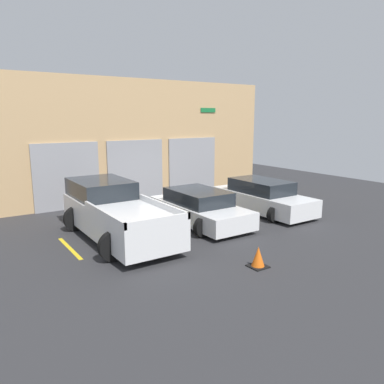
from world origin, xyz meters
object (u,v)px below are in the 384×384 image
object	(u,v)px
pickup_truck	(115,212)
sedan_side	(199,208)
sedan_white	(262,197)
traffic_cone	(258,258)

from	to	relation	value
pickup_truck	sedan_side	distance (m)	3.16
pickup_truck	sedan_white	bearing A→B (deg)	-2.29
pickup_truck	sedan_side	world-z (taller)	pickup_truck
pickup_truck	traffic_cone	bearing A→B (deg)	-64.48
sedan_white	traffic_cone	xyz separation A→B (m)	(-4.17, -4.17, -0.36)
pickup_truck	sedan_white	world-z (taller)	pickup_truck
sedan_side	sedan_white	bearing A→B (deg)	0.01
sedan_white	traffic_cone	distance (m)	5.90
traffic_cone	sedan_side	bearing A→B (deg)	76.13
sedan_side	traffic_cone	world-z (taller)	sedan_side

